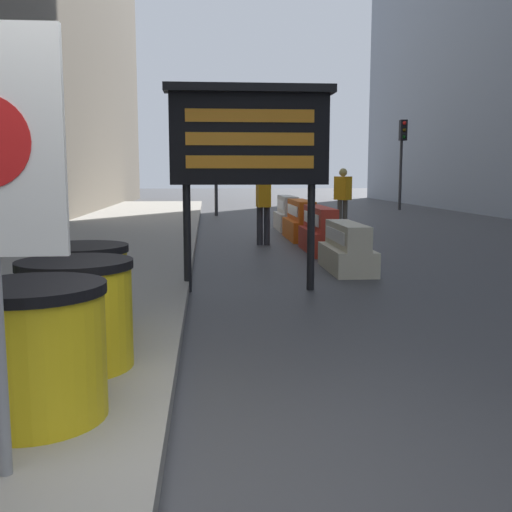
{
  "coord_description": "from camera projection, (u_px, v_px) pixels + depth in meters",
  "views": [
    {
      "loc": [
        0.24,
        -2.59,
        1.53
      ],
      "look_at": [
        1.03,
        6.99,
        0.2
      ],
      "focal_mm": 42.0,
      "sensor_mm": 36.0,
      "label": 1
    }
  ],
  "objects": [
    {
      "name": "traffic_cone_near",
      "position": [
        335.0,
        219.0,
        16.34
      ],
      "size": [
        0.33,
        0.33,
        0.58
      ],
      "color": "black",
      "rests_on": "ground_plane"
    },
    {
      "name": "traffic_light_far_side",
      "position": [
        402.0,
        145.0,
        24.84
      ],
      "size": [
        0.28,
        0.45,
        3.72
      ],
      "color": "#2D2D30",
      "rests_on": "ground_plane"
    },
    {
      "name": "pedestrian_worker",
      "position": [
        343.0,
        193.0,
        16.5
      ],
      "size": [
        0.46,
        0.51,
        1.67
      ],
      "rotation": [
        0.0,
        0.0,
        5.31
      ],
      "color": "#514C42",
      "rests_on": "ground_plane"
    },
    {
      "name": "barrel_drum_middle",
      "position": [
        77.0,
        314.0,
        4.27
      ],
      "size": [
        0.82,
        0.82,
        0.78
      ],
      "color": "yellow",
      "rests_on": "sidewalk_left"
    },
    {
      "name": "jersey_barrier_cream",
      "position": [
        347.0,
        250.0,
        9.42
      ],
      "size": [
        0.62,
        1.61,
        0.76
      ],
      "color": "beige",
      "rests_on": "ground_plane"
    },
    {
      "name": "traffic_light_near_curb",
      "position": [
        216.0,
        126.0,
        21.3
      ],
      "size": [
        0.28,
        0.45,
        4.48
      ],
      "color": "#2D2D30",
      "rests_on": "ground_plane"
    },
    {
      "name": "jersey_barrier_red_striped",
      "position": [
        320.0,
        232.0,
        11.67
      ],
      "size": [
        0.55,
        1.93,
        0.89
      ],
      "color": "red",
      "rests_on": "ground_plane"
    },
    {
      "name": "ground_plane",
      "position": [
        158.0,
        508.0,
        2.75
      ],
      "size": [
        120.0,
        120.0,
        0.0
      ],
      "primitive_type": "plane",
      "color": "#3F3F42"
    },
    {
      "name": "jersey_barrier_white",
      "position": [
        287.0,
        215.0,
        16.32
      ],
      "size": [
        0.59,
        1.72,
        0.92
      ],
      "color": "silver",
      "rests_on": "ground_plane"
    },
    {
      "name": "pedestrian_passerby",
      "position": [
        263.0,
        198.0,
        12.79
      ],
      "size": [
        0.29,
        0.46,
        1.69
      ],
      "rotation": [
        0.0,
        0.0,
        4.77
      ],
      "color": "#333338",
      "rests_on": "ground_plane"
    },
    {
      "name": "barrel_drum_foreground",
      "position": [
        35.0,
        351.0,
        3.37
      ],
      "size": [
        0.82,
        0.82,
        0.78
      ],
      "color": "yellow",
      "rests_on": "sidewalk_left"
    },
    {
      "name": "message_board",
      "position": [
        250.0,
        138.0,
        7.59
      ],
      "size": [
        2.14,
        0.36,
        2.63
      ],
      "color": "black",
      "rests_on": "ground_plane"
    },
    {
      "name": "barrel_drum_back",
      "position": [
        82.0,
        290.0,
        5.15
      ],
      "size": [
        0.82,
        0.82,
        0.78
      ],
      "color": "yellow",
      "rests_on": "sidewalk_left"
    },
    {
      "name": "jersey_barrier_orange_far",
      "position": [
        301.0,
        222.0,
        13.98
      ],
      "size": [
        0.64,
        1.93,
        0.91
      ],
      "color": "orange",
      "rests_on": "ground_plane"
    }
  ]
}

